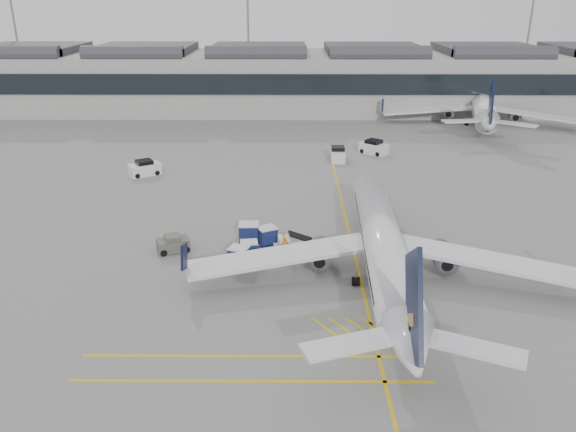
{
  "coord_description": "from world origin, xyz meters",
  "views": [
    {
      "loc": [
        4.38,
        -40.07,
        21.66
      ],
      "look_at": [
        4.08,
        4.31,
        4.0
      ],
      "focal_mm": 35.0,
      "sensor_mm": 36.0,
      "label": 1
    }
  ],
  "objects_px": {
    "ramp_agent_a": "(285,247)",
    "pushback_tug": "(173,244)",
    "baggage_cart_a": "(239,256)",
    "belt_loader": "(296,247)",
    "ramp_agent_b": "(283,243)",
    "airliner_main": "(383,246)"
  },
  "relations": [
    {
      "from": "airliner_main",
      "to": "baggage_cart_a",
      "type": "xyz_separation_m",
      "value": [
        -11.86,
        1.71,
        -1.78
      ]
    },
    {
      "from": "airliner_main",
      "to": "ramp_agent_b",
      "type": "height_order",
      "value": "airliner_main"
    },
    {
      "from": "ramp_agent_a",
      "to": "pushback_tug",
      "type": "xyz_separation_m",
      "value": [
        -10.08,
        1.29,
        -0.3
      ]
    },
    {
      "from": "ramp_agent_b",
      "to": "pushback_tug",
      "type": "bearing_deg",
      "value": -4.16
    },
    {
      "from": "baggage_cart_a",
      "to": "ramp_agent_b",
      "type": "relative_size",
      "value": 1.22
    },
    {
      "from": "baggage_cart_a",
      "to": "ramp_agent_b",
      "type": "height_order",
      "value": "baggage_cart_a"
    },
    {
      "from": "baggage_cart_a",
      "to": "belt_loader",
      "type": "bearing_deg",
      "value": 49.15
    },
    {
      "from": "baggage_cart_a",
      "to": "ramp_agent_a",
      "type": "bearing_deg",
      "value": 44.35
    },
    {
      "from": "pushback_tug",
      "to": "belt_loader",
      "type": "bearing_deg",
      "value": -23.49
    },
    {
      "from": "baggage_cart_a",
      "to": "ramp_agent_b",
      "type": "bearing_deg",
      "value": 59.11
    },
    {
      "from": "airliner_main",
      "to": "pushback_tug",
      "type": "xyz_separation_m",
      "value": [
        -18.05,
        4.72,
        -2.03
      ]
    },
    {
      "from": "belt_loader",
      "to": "ramp_agent_a",
      "type": "height_order",
      "value": "belt_loader"
    },
    {
      "from": "ramp_agent_a",
      "to": "ramp_agent_b",
      "type": "relative_size",
      "value": 1.18
    },
    {
      "from": "baggage_cart_a",
      "to": "pushback_tug",
      "type": "relative_size",
      "value": 0.64
    },
    {
      "from": "belt_loader",
      "to": "ramp_agent_b",
      "type": "relative_size",
      "value": 3.04
    },
    {
      "from": "ramp_agent_a",
      "to": "belt_loader",
      "type": "bearing_deg",
      "value": 23.58
    },
    {
      "from": "belt_loader",
      "to": "ramp_agent_b",
      "type": "xyz_separation_m",
      "value": [
        -1.16,
        0.3,
        0.25
      ]
    },
    {
      "from": "airliner_main",
      "to": "ramp_agent_b",
      "type": "relative_size",
      "value": 20.7
    },
    {
      "from": "belt_loader",
      "to": "ramp_agent_a",
      "type": "relative_size",
      "value": 2.58
    },
    {
      "from": "belt_loader",
      "to": "pushback_tug",
      "type": "relative_size",
      "value": 1.59
    },
    {
      "from": "airliner_main",
      "to": "pushback_tug",
      "type": "distance_m",
      "value": 18.76
    },
    {
      "from": "ramp_agent_a",
      "to": "pushback_tug",
      "type": "bearing_deg",
      "value": 152.28
    }
  ]
}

